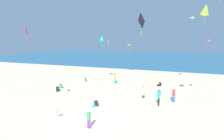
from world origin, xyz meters
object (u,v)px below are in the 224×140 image
(kite_green, at_px, (193,17))
(kite_black, at_px, (141,21))
(person_4, at_px, (174,94))
(kite_white, at_px, (109,42))
(person_5, at_px, (60,86))
(kite_magenta, at_px, (207,41))
(kite_teal, at_px, (102,38))
(person_1, at_px, (58,89))
(kite_orange, at_px, (129,45))
(beach_chair_far_left, at_px, (159,84))
(kite_red, at_px, (26,31))
(beach_chair_far_right, at_px, (58,112))
(person_3, at_px, (115,78))
(kite_lime, at_px, (205,9))
(cooler_box, at_px, (143,86))
(person_0, at_px, (159,96))
(person_6, at_px, (85,80))
(person_2, at_px, (96,103))
(person_7, at_px, (89,118))

(kite_green, bearing_deg, kite_black, -99.83)
(person_4, xyz_separation_m, kite_white, (-16.65, 23.90, 4.87))
(person_5, distance_m, kite_magenta, 18.89)
(kite_teal, distance_m, kite_black, 16.50)
(person_1, relative_size, kite_orange, 0.52)
(beach_chair_far_left, xyz_separation_m, kite_red, (-9.83, -14.03, 7.07))
(beach_chair_far_right, distance_m, kite_green, 28.61)
(beach_chair_far_right, xyz_separation_m, kite_black, (7.31, -0.31, 7.56))
(person_3, relative_size, kite_teal, 0.84)
(beach_chair_far_left, distance_m, person_4, 6.87)
(kite_teal, relative_size, kite_white, 1.41)
(beach_chair_far_right, xyz_separation_m, kite_white, (-7.21, 31.12, 5.47))
(kite_teal, relative_size, kite_red, 1.25)
(kite_white, xyz_separation_m, kite_orange, (8.00, -10.17, -0.21))
(kite_lime, height_order, kite_green, kite_green)
(cooler_box, height_order, kite_magenta, kite_magenta)
(cooler_box, height_order, person_4, person_4)
(cooler_box, relative_size, kite_magenta, 0.42)
(beach_chair_far_left, bearing_deg, person_4, 129.57)
(cooler_box, height_order, person_3, person_3)
(kite_magenta, distance_m, kite_white, 29.40)
(kite_lime, height_order, kite_white, kite_lime)
(beach_chair_far_right, height_order, person_1, person_1)
(beach_chair_far_right, height_order, kite_lime, kite_lime)
(kite_black, bearing_deg, person_0, 82.62)
(person_1, relative_size, kite_teal, 0.42)
(kite_magenta, bearing_deg, person_1, -170.68)
(beach_chair_far_right, distance_m, kite_teal, 15.11)
(kite_teal, bearing_deg, person_4, -30.20)
(kite_orange, bearing_deg, kite_teal, -107.37)
(beach_chair_far_left, relative_size, cooler_box, 1.34)
(kite_magenta, bearing_deg, kite_white, 132.00)
(person_6, height_order, kite_lime, kite_lime)
(beach_chair_far_right, height_order, kite_teal, kite_teal)
(cooler_box, height_order, person_2, person_2)
(kite_lime, bearing_deg, beach_chair_far_right, -154.02)
(person_4, relative_size, kite_red, 1.03)
(cooler_box, height_order, person_0, person_0)
(person_1, height_order, person_4, person_4)
(person_0, bearing_deg, person_3, 132.45)
(cooler_box, relative_size, person_5, 0.75)
(person_6, xyz_separation_m, kite_magenta, (16.45, -3.25, 6.20))
(person_0, bearing_deg, kite_lime, -0.53)
(beach_chair_far_right, relative_size, kite_lime, 0.39)
(person_2, xyz_separation_m, kite_orange, (-1.39, 17.73, 5.28))
(person_2, height_order, kite_white, kite_white)
(person_7, xyz_separation_m, kite_red, (-6.24, 0.91, 6.50))
(kite_black, relative_size, kite_green, 1.07)
(kite_white, height_order, kite_green, kite_green)
(kite_magenta, distance_m, kite_orange, 16.52)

